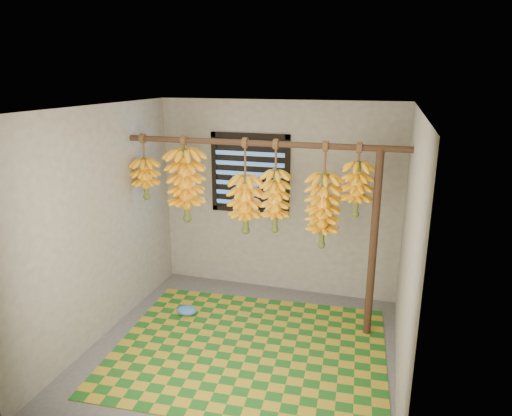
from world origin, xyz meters
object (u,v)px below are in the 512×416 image
(banana_bunch_d, at_px, (275,201))
(support_post, at_px, (373,246))
(banana_bunch_b, at_px, (186,185))
(banana_bunch_c, at_px, (245,204))
(banana_bunch_e, at_px, (323,211))
(banana_bunch_a, at_px, (146,178))
(banana_bunch_f, at_px, (357,189))
(woven_mat, at_px, (249,349))
(plastic_bag, at_px, (187,310))

(banana_bunch_d, bearing_deg, support_post, 0.00)
(support_post, relative_size, banana_bunch_b, 2.10)
(banana_bunch_c, height_order, banana_bunch_e, same)
(banana_bunch_a, relative_size, banana_bunch_f, 1.00)
(banana_bunch_c, distance_m, banana_bunch_d, 0.34)
(banana_bunch_e, bearing_deg, banana_bunch_d, 180.00)
(banana_bunch_d, xyz_separation_m, banana_bunch_e, (0.51, 0.00, -0.06))
(banana_bunch_a, bearing_deg, support_post, 0.00)
(banana_bunch_c, bearing_deg, banana_bunch_b, -180.00)
(woven_mat, height_order, banana_bunch_d, banana_bunch_d)
(support_post, height_order, banana_bunch_a, banana_bunch_a)
(banana_bunch_a, xyz_separation_m, banana_bunch_c, (1.19, 0.00, -0.21))
(banana_bunch_a, xyz_separation_m, banana_bunch_b, (0.50, -0.00, -0.05))
(plastic_bag, relative_size, banana_bunch_f, 0.32)
(banana_bunch_c, height_order, banana_bunch_f, same)
(plastic_bag, height_order, banana_bunch_f, banana_bunch_f)
(support_post, xyz_separation_m, banana_bunch_a, (-2.55, 0.00, 0.55))
(plastic_bag, relative_size, banana_bunch_c, 0.23)
(banana_bunch_c, bearing_deg, plastic_bag, -163.58)
(woven_mat, bearing_deg, banana_bunch_b, 145.23)
(woven_mat, bearing_deg, banana_bunch_c, 110.24)
(banana_bunch_c, relative_size, banana_bunch_f, 1.38)
(banana_bunch_c, xyz_separation_m, banana_bunch_d, (0.33, 0.00, 0.06))
(woven_mat, height_order, banana_bunch_f, banana_bunch_f)
(banana_bunch_b, xyz_separation_m, banana_bunch_d, (1.02, 0.00, -0.10))
(plastic_bag, xyz_separation_m, banana_bunch_e, (1.50, 0.20, 1.28))
(plastic_bag, height_order, banana_bunch_b, banana_bunch_b)
(support_post, xyz_separation_m, banana_bunch_d, (-1.03, 0.00, 0.40))
(woven_mat, distance_m, banana_bunch_e, 1.59)
(support_post, relative_size, banana_bunch_f, 2.70)
(plastic_bag, relative_size, banana_bunch_d, 0.24)
(banana_bunch_d, bearing_deg, plastic_bag, -168.88)
(support_post, distance_m, banana_bunch_d, 1.11)
(banana_bunch_b, relative_size, banana_bunch_c, 0.93)
(banana_bunch_b, distance_m, banana_bunch_f, 1.86)
(banana_bunch_b, height_order, banana_bunch_e, same)
(support_post, distance_m, banana_bunch_a, 2.61)
(support_post, bearing_deg, banana_bunch_a, 180.00)
(woven_mat, height_order, banana_bunch_a, banana_bunch_a)
(banana_bunch_a, xyz_separation_m, banana_bunch_d, (1.52, 0.00, -0.15))
(banana_bunch_c, bearing_deg, banana_bunch_e, 0.00)
(banana_bunch_d, distance_m, banana_bunch_e, 0.51)
(woven_mat, bearing_deg, support_post, 29.81)
(banana_bunch_e, height_order, banana_bunch_f, same)
(support_post, distance_m, banana_bunch_b, 2.11)
(banana_bunch_f, bearing_deg, plastic_bag, -173.90)
(support_post, relative_size, banana_bunch_a, 2.71)
(support_post, xyz_separation_m, woven_mat, (-1.12, -0.64, -0.99))
(support_post, xyz_separation_m, banana_bunch_b, (-2.05, -0.00, 0.50))
(banana_bunch_d, bearing_deg, woven_mat, -98.20)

